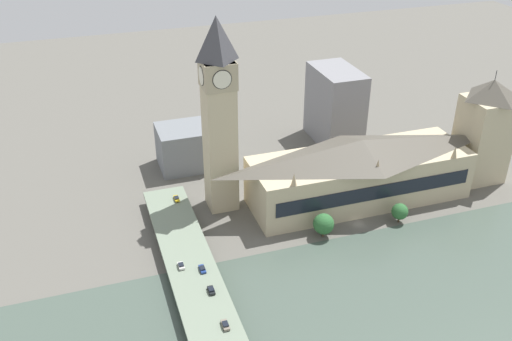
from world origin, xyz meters
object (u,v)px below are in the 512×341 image
(car_southbound_tail, at_px, (181,266))
(car_southbound_lead, at_px, (177,198))
(car_northbound_lead, at_px, (225,325))
(clock_tower, at_px, (219,112))
(victoria_tower, at_px, (484,130))
(car_northbound_tail, at_px, (202,269))
(parliament_hall, at_px, (360,170))
(car_northbound_mid, at_px, (211,290))
(road_bridge, at_px, (211,322))

(car_southbound_tail, bearing_deg, car_southbound_lead, -9.45)
(car_northbound_lead, distance_m, car_southbound_tail, 31.70)
(clock_tower, relative_size, car_northbound_lead, 17.91)
(victoria_tower, distance_m, car_southbound_lead, 133.08)
(car_northbound_lead, distance_m, car_northbound_tail, 27.18)
(parliament_hall, bearing_deg, car_northbound_mid, 120.10)
(parliament_hall, bearing_deg, car_southbound_lead, 78.69)
(clock_tower, distance_m, car_northbound_lead, 82.13)
(parliament_hall, xyz_separation_m, clock_tower, (13.01, 54.76, 28.00))
(clock_tower, height_order, car_northbound_lead, clock_tower)
(parliament_hall, relative_size, car_southbound_tail, 23.61)
(clock_tower, bearing_deg, car_southbound_tail, 148.08)
(clock_tower, distance_m, road_bridge, 80.34)
(car_southbound_lead, bearing_deg, parliament_hall, -101.31)
(clock_tower, xyz_separation_m, car_southbound_lead, (1.59, 18.27, -35.71))
(car_northbound_mid, relative_size, car_northbound_tail, 0.93)
(victoria_tower, bearing_deg, car_southbound_tail, 101.31)
(car_northbound_mid, distance_m, car_northbound_tail, 11.21)
(clock_tower, bearing_deg, parliament_hall, -103.36)
(road_bridge, relative_size, car_northbound_mid, 39.73)
(road_bridge, height_order, car_northbound_lead, car_northbound_lead)
(victoria_tower, bearing_deg, car_northbound_lead, 114.03)
(clock_tower, distance_m, car_southbound_tail, 59.66)
(road_bridge, distance_m, car_northbound_lead, 5.39)
(parliament_hall, relative_size, car_northbound_tail, 21.06)
(car_northbound_mid, bearing_deg, car_northbound_tail, 0.72)
(car_southbound_tail, bearing_deg, victoria_tower, -78.69)
(car_northbound_lead, bearing_deg, car_southbound_lead, -0.27)
(car_northbound_mid, bearing_deg, parliament_hall, -59.90)
(victoria_tower, xyz_separation_m, car_southbound_tail, (-27.64, 138.21, -16.91))
(car_northbound_lead, relative_size, car_southbound_tail, 1.13)
(car_southbound_lead, distance_m, car_southbound_tail, 42.77)
(victoria_tower, relative_size, car_northbound_mid, 12.41)
(road_bridge, distance_m, car_southbound_lead, 69.38)
(car_northbound_mid, distance_m, car_southbound_lead, 57.22)
(car_northbound_lead, xyz_separation_m, car_southbound_tail, (30.99, 6.67, 0.02))
(clock_tower, bearing_deg, car_northbound_mid, 161.36)
(clock_tower, height_order, car_southbound_lead, clock_tower)
(road_bridge, relative_size, car_northbound_lead, 36.62)
(car_southbound_lead, bearing_deg, road_bridge, 176.98)
(car_northbound_lead, relative_size, car_northbound_mid, 1.08)
(road_bridge, height_order, car_northbound_mid, car_northbound_mid)
(victoria_tower, relative_size, car_northbound_tail, 11.57)
(parliament_hall, distance_m, car_northbound_lead, 94.22)
(road_bridge, height_order, car_northbound_tail, car_northbound_tail)
(road_bridge, xyz_separation_m, car_northbound_mid, (12.05, -3.17, 1.68))
(victoria_tower, xyz_separation_m, road_bridge, (-54.72, 134.85, -18.58))
(clock_tower, distance_m, car_southbound_lead, 40.15)
(road_bridge, height_order, car_southbound_tail, car_southbound_tail)
(car_northbound_lead, distance_m, car_northbound_mid, 15.96)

